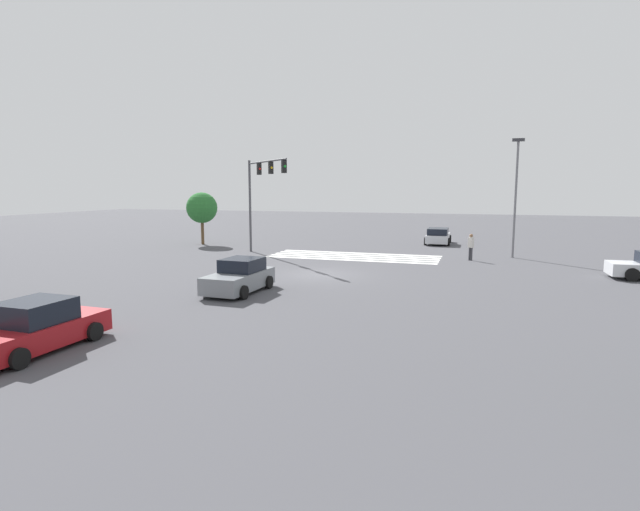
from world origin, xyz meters
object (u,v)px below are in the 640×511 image
at_px(pedestrian, 471,245).
at_px(tree_corner_c, 202,208).
at_px(street_light_pole_a, 516,187).
at_px(traffic_signal_mast, 261,184).
at_px(car_2, 438,236).
at_px(car_3, 35,328).
at_px(car_1, 240,277).

relative_size(pedestrian, tree_corner_c, 0.40).
xyz_separation_m(street_light_pole_a, tree_corner_c, (25.44, -0.73, -1.76)).
bearing_deg(tree_corner_c, street_light_pole_a, 178.35).
xyz_separation_m(traffic_signal_mast, tree_corner_c, (7.89, -4.92, -2.01)).
distance_m(car_2, car_3, 34.93).
height_order(traffic_signal_mast, car_1, traffic_signal_mast).
xyz_separation_m(traffic_signal_mast, street_light_pole_a, (-17.55, -4.19, -0.25)).
distance_m(car_1, tree_corner_c, 21.50).
distance_m(car_3, pedestrian, 26.85).
bearing_deg(car_3, street_light_pole_a, 151.35).
bearing_deg(car_2, tree_corner_c, 108.02).
distance_m(car_2, pedestrian, 10.21).
height_order(car_1, car_3, car_1).
bearing_deg(car_2, street_light_pole_a, -142.72).
bearing_deg(traffic_signal_mast, car_3, -38.35).
xyz_separation_m(traffic_signal_mast, pedestrian, (-14.73, -1.83, -4.17)).
relative_size(traffic_signal_mast, car_1, 1.66).
distance_m(car_1, pedestrian, 17.55).
distance_m(traffic_signal_mast, car_3, 22.71).
relative_size(car_3, street_light_pole_a, 0.54).
relative_size(car_3, pedestrian, 2.44).
relative_size(car_1, street_light_pole_a, 0.51).
distance_m(traffic_signal_mast, car_1, 13.98).
relative_size(car_2, street_light_pole_a, 0.52).
bearing_deg(pedestrian, car_2, -119.62).
height_order(car_1, tree_corner_c, tree_corner_c).
relative_size(car_2, tree_corner_c, 0.95).
height_order(car_1, car_2, car_1).
height_order(car_2, pedestrian, pedestrian).
relative_size(street_light_pole_a, tree_corner_c, 1.83).
height_order(car_1, street_light_pole_a, street_light_pole_a).
bearing_deg(car_1, traffic_signal_mast, -158.19).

